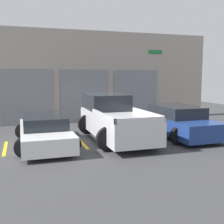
# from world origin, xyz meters

# --- Properties ---
(ground_plane) EXTENTS (28.00, 28.00, 0.00)m
(ground_plane) POSITION_xyz_m (0.00, 0.00, 0.00)
(ground_plane) COLOR #3D3D3F
(shophouse_building) EXTENTS (15.14, 0.68, 5.13)m
(shophouse_building) POSITION_xyz_m (-0.01, 3.29, 2.52)
(shophouse_building) COLOR #9E9389
(shophouse_building) RESTS_ON ground
(pickup_truck) EXTENTS (2.49, 5.10, 1.80)m
(pickup_truck) POSITION_xyz_m (0.00, -1.58, 0.85)
(pickup_truck) COLOR silver
(pickup_truck) RESTS_ON ground
(sedan_white) EXTENTS (2.18, 4.58, 1.15)m
(sedan_white) POSITION_xyz_m (-2.85, -1.86, 0.55)
(sedan_white) COLOR white
(sedan_white) RESTS_ON ground
(sedan_side) EXTENTS (2.24, 4.61, 1.32)m
(sedan_side) POSITION_xyz_m (2.85, -1.86, 0.63)
(sedan_side) COLOR navy
(sedan_side) RESTS_ON ground
(parking_stripe_far_left) EXTENTS (0.12, 2.20, 0.01)m
(parking_stripe_far_left) POSITION_xyz_m (-4.27, -1.89, 0.00)
(parking_stripe_far_left) COLOR gold
(parking_stripe_far_left) RESTS_ON ground
(parking_stripe_left) EXTENTS (0.12, 2.20, 0.01)m
(parking_stripe_left) POSITION_xyz_m (-1.42, -1.89, 0.00)
(parking_stripe_left) COLOR gold
(parking_stripe_left) RESTS_ON ground
(parking_stripe_centre) EXTENTS (0.12, 2.20, 0.01)m
(parking_stripe_centre) POSITION_xyz_m (1.42, -1.89, 0.00)
(parking_stripe_centre) COLOR gold
(parking_stripe_centre) RESTS_ON ground
(parking_stripe_right) EXTENTS (0.12, 2.20, 0.01)m
(parking_stripe_right) POSITION_xyz_m (4.27, -1.89, 0.00)
(parking_stripe_right) COLOR gold
(parking_stripe_right) RESTS_ON ground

